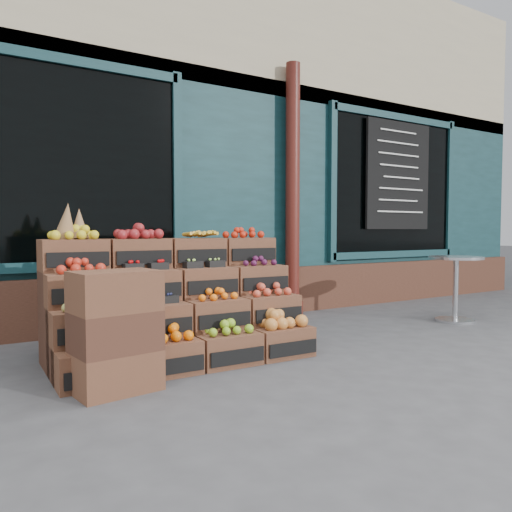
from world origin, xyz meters
TOP-DOWN VIEW (x-y plane):
  - ground at (0.00, 0.00)m, footprint 60.00×60.00m
  - shop_facade at (0.00, 5.11)m, footprint 12.00×6.24m
  - crate_display at (-0.95, 0.79)m, footprint 2.11×1.06m
  - spare_crates at (-1.65, 0.17)m, footprint 0.59×0.44m
  - bistro_table at (2.51, 0.57)m, footprint 0.62×0.62m
  - shopkeeper at (-1.16, 2.63)m, footprint 0.92×0.79m

SIDE VIEW (x-z plane):
  - ground at x=0.00m, z-range 0.00..0.00m
  - crate_display at x=-0.95m, z-range -0.25..1.05m
  - spare_crates at x=-1.65m, z-range 0.00..0.82m
  - bistro_table at x=2.51m, z-range 0.10..0.87m
  - shopkeeper at x=-1.16m, z-range 0.00..2.14m
  - shop_facade at x=0.00m, z-range 0.00..4.80m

